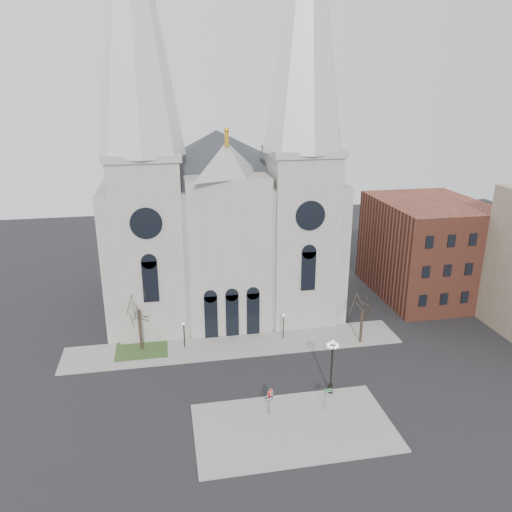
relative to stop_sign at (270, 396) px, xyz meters
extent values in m
plane|color=black|center=(-1.26, 2.69, -2.02)|extent=(160.00, 160.00, 0.00)
cube|color=gray|center=(1.74, -2.31, -1.95)|extent=(18.00, 10.00, 0.14)
cube|color=gray|center=(-1.26, 13.69, -1.95)|extent=(40.00, 6.00, 0.14)
cube|color=#2C481F|center=(-12.26, 14.69, -1.93)|extent=(6.00, 5.00, 0.18)
cube|color=gray|center=(-1.26, 28.69, 6.98)|extent=(30.00, 24.00, 18.00)
pyramid|color=#2D3035|center=(-1.26, 28.69, 21.98)|extent=(33.00, 26.40, 6.00)
cube|color=gray|center=(-10.76, 20.19, 8.98)|extent=(8.00, 8.00, 22.00)
cone|color=silver|center=(-10.76, 20.19, 35.98)|extent=(9.92, 9.92, 32.00)
cylinder|color=black|center=(-10.76, 16.14, 12.98)|extent=(3.60, 0.30, 3.60)
cube|color=gray|center=(8.24, 20.19, 8.98)|extent=(8.00, 8.00, 22.00)
cone|color=silver|center=(8.24, 20.19, 35.98)|extent=(9.92, 9.92, 32.00)
cylinder|color=black|center=(8.24, 16.14, 12.98)|extent=(3.60, 0.30, 3.60)
cube|color=gray|center=(-1.26, 18.69, 7.73)|extent=(10.00, 5.00, 19.50)
pyramid|color=gray|center=(-1.26, 18.69, 19.48)|extent=(11.00, 5.00, 4.00)
cube|color=brown|center=(28.74, 24.69, 4.98)|extent=(14.00, 18.00, 14.00)
cylinder|color=black|center=(-12.26, 14.69, 0.60)|extent=(0.32, 0.32, 5.25)
cylinder|color=black|center=(13.74, 11.69, 0.08)|extent=(0.32, 0.32, 4.20)
cylinder|color=black|center=(-7.26, 14.19, -0.38)|extent=(0.12, 0.12, 3.00)
sphere|color=white|center=(-7.26, 14.19, 1.22)|extent=(0.32, 0.32, 0.32)
cylinder|color=black|center=(4.74, 14.19, -0.38)|extent=(0.12, 0.12, 3.00)
sphere|color=white|center=(4.74, 14.19, 1.22)|extent=(0.32, 0.32, 0.32)
cylinder|color=slate|center=(0.00, 0.00, -0.60)|extent=(0.10, 0.10, 2.57)
cylinder|color=red|center=(0.00, 0.00, 0.29)|extent=(0.85, 0.34, 0.89)
cylinder|color=white|center=(0.00, 0.00, 0.29)|extent=(0.91, 0.34, 0.96)
cube|color=white|center=(0.00, 0.00, 0.44)|extent=(0.47, 0.18, 0.11)
cube|color=white|center=(0.00, 0.00, 0.15)|extent=(0.53, 0.21, 0.11)
cylinder|color=black|center=(6.73, 2.19, 0.73)|extent=(0.18, 0.18, 5.23)
cylinder|color=black|center=(6.73, 2.19, -1.43)|extent=(0.50, 0.50, 0.91)
sphere|color=white|center=(6.73, 2.19, 3.86)|extent=(0.36, 0.36, 0.36)
cylinder|color=slate|center=(-0.22, -0.26, -0.85)|extent=(0.09, 0.09, 2.05)
cube|color=black|center=(-0.22, -0.26, -0.07)|extent=(0.87, 0.29, 0.29)
cylinder|color=slate|center=(5.28, -0.37, -0.71)|extent=(0.10, 0.10, 2.35)
cube|color=#0D612B|center=(5.65, -0.37, 0.30)|extent=(0.66, 0.03, 0.16)
cube|color=#0D612B|center=(5.65, -0.37, 0.09)|extent=(0.66, 0.03, 0.16)
camera|label=1|loc=(-8.63, -38.93, 27.40)|focal=35.00mm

